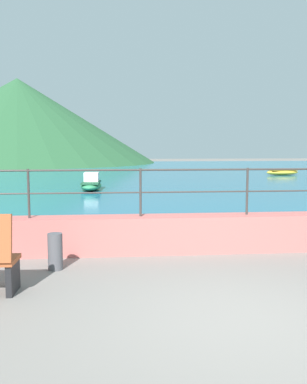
% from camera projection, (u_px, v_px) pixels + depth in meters
% --- Properties ---
extents(ground_plane, '(120.00, 120.00, 0.00)m').
position_uv_depth(ground_plane, '(245.00, 318.00, 5.01)').
color(ground_plane, slate).
extents(promenade_wall, '(20.00, 0.56, 0.70)m').
position_uv_depth(promenade_wall, '(194.00, 233.00, 8.14)').
color(promenade_wall, '#BC605B').
rests_on(promenade_wall, ground).
extents(railing, '(18.44, 0.04, 0.90)m').
position_uv_depth(railing, '(195.00, 182.00, 8.03)').
color(railing, '#383330').
rests_on(railing, promenade_wall).
extents(lake_water, '(64.00, 44.32, 0.06)m').
position_uv_depth(lake_water, '(135.00, 173.00, 30.58)').
color(lake_water, '#236B89').
rests_on(lake_water, ground).
extents(hill_main, '(31.27, 31.27, 9.57)m').
position_uv_depth(hill_main, '(18.00, 121.00, 48.51)').
color(hill_main, '#285633').
rests_on(hill_main, ground).
extents(bollard, '(0.24, 0.24, 0.60)m').
position_uv_depth(bollard, '(55.00, 252.00, 6.95)').
color(bollard, '#4C4C51').
rests_on(bollard, ground).
extents(boat_0, '(2.42, 1.28, 0.36)m').
position_uv_depth(boat_0, '(282.00, 172.00, 28.45)').
color(boat_0, gold).
rests_on(boat_0, lake_water).
extents(boat_2, '(0.98, 2.33, 0.76)m').
position_uv_depth(boat_2, '(91.00, 184.00, 18.96)').
color(boat_2, '#338C59').
rests_on(boat_2, lake_water).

